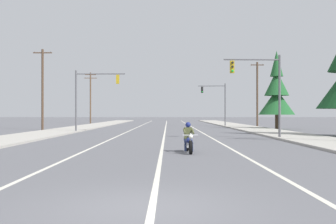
{
  "coord_description": "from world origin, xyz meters",
  "views": [
    {
      "loc": [
        0.53,
        -7.96,
        1.87
      ],
      "look_at": [
        0.61,
        25.27,
        2.0
      ],
      "focal_mm": 42.72,
      "sensor_mm": 36.0,
      "label": 1
    }
  ],
  "objects_px": {
    "traffic_signal_near_right": "(263,84)",
    "traffic_signal_mid_right": "(217,98)",
    "utility_pole_left_near": "(42,88)",
    "utility_pole_left_far": "(90,96)",
    "conifer_tree_right_verge_far": "(276,93)",
    "motorcycle_with_rider": "(188,140)",
    "traffic_signal_near_left": "(89,91)",
    "utility_pole_right_far": "(256,93)"
  },
  "relations": [
    {
      "from": "traffic_signal_near_right",
      "to": "traffic_signal_mid_right",
      "type": "height_order",
      "value": "same"
    },
    {
      "from": "utility_pole_left_near",
      "to": "utility_pole_left_far",
      "type": "xyz_separation_m",
      "value": [
        -0.35,
        29.87,
        0.39
      ]
    },
    {
      "from": "utility_pole_left_far",
      "to": "conifer_tree_right_verge_far",
      "type": "xyz_separation_m",
      "value": [
        27.63,
        -27.49,
        -0.89
      ]
    },
    {
      "from": "motorcycle_with_rider",
      "to": "utility_pole_left_far",
      "type": "distance_m",
      "value": 58.38
    },
    {
      "from": "traffic_signal_near_left",
      "to": "utility_pole_left_far",
      "type": "xyz_separation_m",
      "value": [
        -6.83,
        35.23,
        1.08
      ]
    },
    {
      "from": "motorcycle_with_rider",
      "to": "utility_pole_right_far",
      "type": "xyz_separation_m",
      "value": [
        11.51,
        36.67,
        4.13
      ]
    },
    {
      "from": "utility_pole_left_near",
      "to": "conifer_tree_right_verge_far",
      "type": "relative_size",
      "value": 0.98
    },
    {
      "from": "utility_pole_left_far",
      "to": "traffic_signal_mid_right",
      "type": "bearing_deg",
      "value": -39.42
    },
    {
      "from": "utility_pole_left_near",
      "to": "utility_pole_left_far",
      "type": "bearing_deg",
      "value": 90.68
    },
    {
      "from": "motorcycle_with_rider",
      "to": "conifer_tree_right_verge_far",
      "type": "height_order",
      "value": "conifer_tree_right_verge_far"
    },
    {
      "from": "utility_pole_left_near",
      "to": "traffic_signal_near_left",
      "type": "bearing_deg",
      "value": -39.57
    },
    {
      "from": "motorcycle_with_rider",
      "to": "traffic_signal_near_right",
      "type": "xyz_separation_m",
      "value": [
        6.07,
        10.25,
        3.47
      ]
    },
    {
      "from": "traffic_signal_near_left",
      "to": "traffic_signal_mid_right",
      "type": "distance_m",
      "value": 22.88
    },
    {
      "from": "motorcycle_with_rider",
      "to": "traffic_signal_near_right",
      "type": "bearing_deg",
      "value": 59.35
    },
    {
      "from": "utility_pole_right_far",
      "to": "utility_pole_left_far",
      "type": "distance_m",
      "value": 33.35
    },
    {
      "from": "traffic_signal_near_left",
      "to": "utility_pole_left_near",
      "type": "distance_m",
      "value": 8.43
    },
    {
      "from": "utility_pole_left_near",
      "to": "traffic_signal_near_right",
      "type": "bearing_deg",
      "value": -36.78
    },
    {
      "from": "motorcycle_with_rider",
      "to": "traffic_signal_near_left",
      "type": "distance_m",
      "value": 22.89
    },
    {
      "from": "motorcycle_with_rider",
      "to": "utility_pole_left_near",
      "type": "bearing_deg",
      "value": 120.22
    },
    {
      "from": "utility_pole_right_far",
      "to": "traffic_signal_mid_right",
      "type": "bearing_deg",
      "value": 164.16
    },
    {
      "from": "utility_pole_right_far",
      "to": "motorcycle_with_rider",
      "type": "bearing_deg",
      "value": -107.43
    },
    {
      "from": "traffic_signal_near_right",
      "to": "conifer_tree_right_verge_far",
      "type": "relative_size",
      "value": 0.66
    },
    {
      "from": "utility_pole_left_near",
      "to": "utility_pole_right_far",
      "type": "distance_m",
      "value": 28.74
    },
    {
      "from": "traffic_signal_mid_right",
      "to": "utility_pole_right_far",
      "type": "height_order",
      "value": "utility_pole_right_far"
    },
    {
      "from": "traffic_signal_near_left",
      "to": "utility_pole_left_near",
      "type": "relative_size",
      "value": 0.68
    },
    {
      "from": "traffic_signal_near_left",
      "to": "utility_pole_right_far",
      "type": "xyz_separation_m",
      "value": [
        20.29,
        15.83,
        0.61
      ]
    },
    {
      "from": "traffic_signal_near_right",
      "to": "utility_pole_right_far",
      "type": "relative_size",
      "value": 0.68
    },
    {
      "from": "motorcycle_with_rider",
      "to": "utility_pole_right_far",
      "type": "relative_size",
      "value": 0.24
    },
    {
      "from": "traffic_signal_mid_right",
      "to": "utility_pole_left_near",
      "type": "bearing_deg",
      "value": -150.7
    },
    {
      "from": "traffic_signal_mid_right",
      "to": "conifer_tree_right_verge_far",
      "type": "height_order",
      "value": "conifer_tree_right_verge_far"
    },
    {
      "from": "traffic_signal_near_right",
      "to": "utility_pole_left_far",
      "type": "bearing_deg",
      "value": 115.32
    },
    {
      "from": "traffic_signal_near_left",
      "to": "traffic_signal_mid_right",
      "type": "height_order",
      "value": "same"
    },
    {
      "from": "traffic_signal_mid_right",
      "to": "utility_pole_left_near",
      "type": "height_order",
      "value": "utility_pole_left_near"
    },
    {
      "from": "motorcycle_with_rider",
      "to": "utility_pole_left_far",
      "type": "height_order",
      "value": "utility_pole_left_far"
    },
    {
      "from": "traffic_signal_near_right",
      "to": "traffic_signal_mid_right",
      "type": "bearing_deg",
      "value": 89.88
    },
    {
      "from": "conifer_tree_right_verge_far",
      "to": "traffic_signal_mid_right",
      "type": "bearing_deg",
      "value": 121.48
    },
    {
      "from": "motorcycle_with_rider",
      "to": "utility_pole_left_near",
      "type": "height_order",
      "value": "utility_pole_left_near"
    },
    {
      "from": "utility_pole_right_far",
      "to": "utility_pole_left_far",
      "type": "height_order",
      "value": "utility_pole_left_far"
    },
    {
      "from": "motorcycle_with_rider",
      "to": "traffic_signal_near_left",
      "type": "bearing_deg",
      "value": 112.84
    },
    {
      "from": "traffic_signal_near_left",
      "to": "utility_pole_left_near",
      "type": "height_order",
      "value": "utility_pole_left_near"
    },
    {
      "from": "traffic_signal_near_right",
      "to": "traffic_signal_mid_right",
      "type": "relative_size",
      "value": 1.0
    },
    {
      "from": "utility_pole_right_far",
      "to": "traffic_signal_near_left",
      "type": "bearing_deg",
      "value": -142.04
    }
  ]
}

